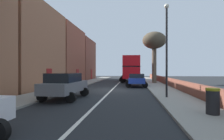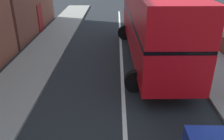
% 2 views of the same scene
% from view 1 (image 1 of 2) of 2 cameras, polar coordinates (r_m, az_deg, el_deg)
% --- Properties ---
extents(ground_plane, '(84.00, 84.00, 0.00)m').
position_cam_1_polar(ground_plane, '(17.72, -0.04, -6.34)').
color(ground_plane, black).
extents(road_centre_line, '(0.16, 54.00, 0.01)m').
position_cam_1_polar(road_centre_line, '(17.72, -0.04, -6.32)').
color(road_centre_line, silver).
rests_on(road_centre_line, ground).
extents(sidewalk_left, '(2.60, 60.00, 0.12)m').
position_cam_1_polar(sidewalk_left, '(18.90, -15.04, -5.76)').
color(sidewalk_left, gray).
rests_on(sidewalk_left, ground).
extents(sidewalk_right, '(2.60, 60.00, 0.12)m').
position_cam_1_polar(sidewalk_right, '(17.84, 15.89, -6.10)').
color(sidewalk_right, gray).
rests_on(sidewalk_right, ground).
extents(terraced_houses_left, '(4.07, 47.62, 10.97)m').
position_cam_1_polar(terraced_houses_left, '(20.14, -25.24, 7.41)').
color(terraced_houses_left, brown).
rests_on(terraced_houses_left, ground).
extents(boundary_wall_right, '(0.36, 54.00, 0.99)m').
position_cam_1_polar(boundary_wall_right, '(18.12, 20.75, -4.62)').
color(boundary_wall_right, brown).
rests_on(boundary_wall_right, ground).
extents(double_decker_bus, '(3.80, 11.10, 4.06)m').
position_cam_1_polar(double_decker_bus, '(30.78, 5.91, 0.73)').
color(double_decker_bus, red).
rests_on(double_decker_bus, ground).
extents(parked_car_grey_left_0, '(2.57, 4.47, 1.74)m').
position_cam_1_polar(parked_car_grey_left_0, '(12.46, -14.75, -4.48)').
color(parked_car_grey_left_0, slate).
rests_on(parked_car_grey_left_0, ground).
extents(parked_car_blue_right_2, '(2.50, 4.31, 1.52)m').
position_cam_1_polar(parked_car_blue_right_2, '(21.12, 7.83, -2.90)').
color(parked_car_blue_right_2, '#1E389E').
rests_on(parked_car_blue_right_2, ground).
extents(street_tree_right_3, '(3.35, 3.35, 7.34)m').
position_cam_1_polar(street_tree_right_3, '(26.74, 13.29, 8.65)').
color(street_tree_right_3, brown).
rests_on(street_tree_right_3, sidewalk_right).
extents(lamppost_right, '(0.32, 0.32, 6.31)m').
position_cam_1_polar(lamppost_right, '(12.76, 16.99, 8.35)').
color(lamppost_right, black).
rests_on(lamppost_right, sidewalk_right).
extents(litter_bin_right, '(0.55, 0.55, 1.08)m').
position_cam_1_polar(litter_bin_right, '(8.59, 29.41, -8.62)').
color(litter_bin_right, black).
rests_on(litter_bin_right, sidewalk_right).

